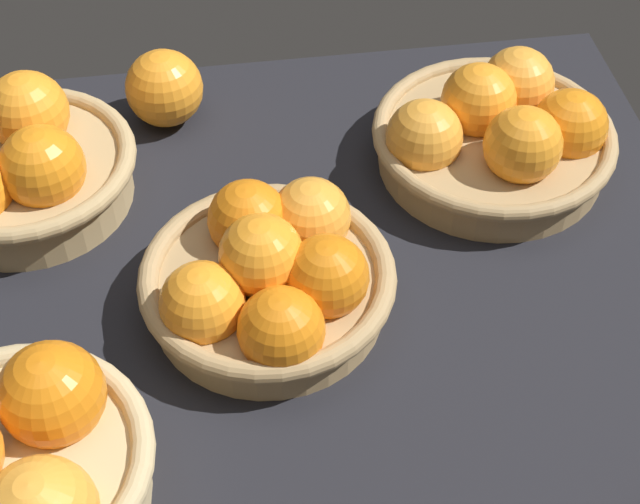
{
  "coord_description": "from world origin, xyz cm",
  "views": [
    {
      "loc": [
        4.7,
        57.81,
        71.03
      ],
      "look_at": [
        -3.88,
        -1.08,
        7.0
      ],
      "focal_mm": 54.39,
      "sensor_mm": 36.0,
      "label": 1
    }
  ],
  "objects_px": {
    "basket_far_right": "(14,468)",
    "basket_near_left": "(497,133)",
    "loose_orange_back_gap": "(164,88)",
    "basket_center": "(270,276)",
    "basket_near_right": "(21,167)"
  },
  "relations": [
    {
      "from": "basket_far_right",
      "to": "basket_near_left",
      "type": "xyz_separation_m",
      "value": [
        -0.46,
        -0.33,
        -0.01
      ]
    },
    {
      "from": "basket_near_left",
      "to": "loose_orange_back_gap",
      "type": "height_order",
      "value": "basket_near_left"
    },
    {
      "from": "basket_far_right",
      "to": "loose_orange_back_gap",
      "type": "xyz_separation_m",
      "value": [
        -0.13,
        -0.45,
        -0.01
      ]
    },
    {
      "from": "basket_far_right",
      "to": "basket_near_left",
      "type": "bearing_deg",
      "value": -144.31
    },
    {
      "from": "basket_center",
      "to": "loose_orange_back_gap",
      "type": "relative_size",
      "value": 2.75
    },
    {
      "from": "basket_far_right",
      "to": "loose_orange_back_gap",
      "type": "relative_size",
      "value": 2.58
    },
    {
      "from": "basket_far_right",
      "to": "basket_near_left",
      "type": "relative_size",
      "value": 0.86
    },
    {
      "from": "basket_near_left",
      "to": "basket_near_right",
      "type": "bearing_deg",
      "value": -1.43
    },
    {
      "from": "basket_near_right",
      "to": "loose_orange_back_gap",
      "type": "height_order",
      "value": "basket_near_right"
    },
    {
      "from": "basket_near_right",
      "to": "basket_near_left",
      "type": "bearing_deg",
      "value": 178.57
    },
    {
      "from": "loose_orange_back_gap",
      "to": "basket_near_right",
      "type": "bearing_deg",
      "value": 37.44
    },
    {
      "from": "basket_far_right",
      "to": "basket_near_left",
      "type": "distance_m",
      "value": 0.56
    },
    {
      "from": "basket_center",
      "to": "basket_far_right",
      "type": "distance_m",
      "value": 0.27
    },
    {
      "from": "basket_center",
      "to": "loose_orange_back_gap",
      "type": "bearing_deg",
      "value": -73.8
    },
    {
      "from": "basket_near_left",
      "to": "loose_orange_back_gap",
      "type": "relative_size",
      "value": 2.99
    }
  ]
}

